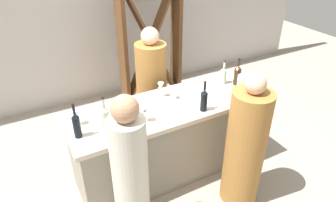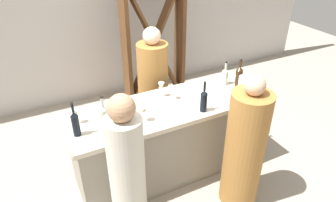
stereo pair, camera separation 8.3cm
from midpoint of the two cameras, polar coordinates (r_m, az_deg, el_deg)
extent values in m
plane|color=#9E9384|center=(3.79, 0.65, -12.53)|extent=(12.00, 12.00, 0.00)
cube|color=#BCB7B2|center=(4.96, -11.52, 16.23)|extent=(8.00, 0.10, 2.80)
cube|color=gray|center=(3.51, 0.69, -7.44)|extent=(2.06, 0.66, 0.86)
cube|color=beige|center=(3.25, 0.74, -1.14)|extent=(2.14, 0.74, 0.05)
cube|color=brown|center=(4.63, -7.29, 9.87)|extent=(0.06, 0.28, 1.93)
cube|color=brown|center=(4.98, 2.72, 11.61)|extent=(0.06, 0.28, 1.93)
cube|color=brown|center=(5.18, -1.92, 1.06)|extent=(0.97, 0.28, 0.06)
cube|color=brown|center=(4.79, -2.11, 10.81)|extent=(0.88, 0.20, 1.82)
cube|color=brown|center=(4.79, -2.11, 10.81)|extent=(0.88, 0.20, 1.82)
cylinder|color=black|center=(2.86, -15.89, -4.42)|extent=(0.07, 0.07, 0.20)
cone|color=black|center=(2.79, -16.24, -2.38)|extent=(0.07, 0.07, 0.04)
cylinder|color=black|center=(2.76, -16.42, -1.29)|extent=(0.02, 0.02, 0.09)
cylinder|color=black|center=(2.73, -16.57, -0.43)|extent=(0.03, 0.03, 0.01)
cylinder|color=#B7C6B2|center=(2.90, -10.90, -3.20)|extent=(0.08, 0.08, 0.20)
cone|color=#B7C6B2|center=(2.84, -11.13, -1.22)|extent=(0.08, 0.08, 0.04)
cylinder|color=#B7C6B2|center=(2.80, -11.25, -0.18)|extent=(0.03, 0.03, 0.08)
cylinder|color=black|center=(2.78, -11.35, 0.66)|extent=(0.03, 0.03, 0.01)
cylinder|color=black|center=(3.11, 7.37, -0.27)|extent=(0.07, 0.07, 0.20)
cone|color=black|center=(3.06, 7.52, 1.62)|extent=(0.07, 0.07, 0.04)
cylinder|color=black|center=(3.03, 7.60, 2.62)|extent=(0.02, 0.02, 0.08)
cylinder|color=black|center=(3.00, 7.66, 3.42)|extent=(0.03, 0.03, 0.01)
cylinder|color=#B7C6B2|center=(3.68, 11.11, 4.28)|extent=(0.07, 0.07, 0.17)
cone|color=#B7C6B2|center=(3.64, 11.27, 5.71)|extent=(0.07, 0.07, 0.03)
cylinder|color=#B7C6B2|center=(3.62, 11.35, 6.45)|extent=(0.03, 0.03, 0.07)
cylinder|color=black|center=(3.60, 11.42, 7.05)|extent=(0.03, 0.03, 0.01)
cylinder|color=#331E0F|center=(3.68, 13.60, 4.20)|extent=(0.08, 0.08, 0.20)
cone|color=#331E0F|center=(3.63, 13.82, 5.85)|extent=(0.08, 0.08, 0.04)
cylinder|color=#331E0F|center=(3.61, 13.94, 6.71)|extent=(0.03, 0.03, 0.08)
cylinder|color=black|center=(3.59, 14.03, 7.39)|extent=(0.03, 0.03, 0.01)
cylinder|color=white|center=(3.43, 14.47, 0.14)|extent=(0.07, 0.07, 0.00)
cylinder|color=white|center=(3.41, 14.54, 0.64)|extent=(0.01, 0.01, 0.06)
cone|color=white|center=(3.37, 14.71, 1.76)|extent=(0.06, 0.06, 0.09)
cone|color=beige|center=(3.39, 14.64, 1.30)|extent=(0.05, 0.05, 0.03)
cylinder|color=white|center=(2.99, -3.81, -3.66)|extent=(0.06, 0.06, 0.00)
cylinder|color=white|center=(2.97, -3.84, -2.97)|extent=(0.01, 0.01, 0.08)
cone|color=white|center=(2.93, -3.90, -1.63)|extent=(0.08, 0.08, 0.08)
cone|color=beige|center=(2.94, -3.88, -2.03)|extent=(0.07, 0.07, 0.03)
cylinder|color=white|center=(3.05, -11.23, -3.51)|extent=(0.07, 0.07, 0.00)
cylinder|color=white|center=(3.03, -11.30, -2.99)|extent=(0.01, 0.01, 0.06)
cone|color=white|center=(3.00, -11.42, -1.94)|extent=(0.08, 0.08, 0.07)
cone|color=beige|center=(3.01, -11.37, -2.34)|extent=(0.07, 0.07, 0.02)
cylinder|color=white|center=(3.34, 1.35, 0.41)|extent=(0.06, 0.06, 0.00)
cylinder|color=white|center=(3.32, 1.36, 1.04)|extent=(0.01, 0.01, 0.08)
cone|color=white|center=(3.29, 1.37, 2.15)|extent=(0.07, 0.07, 0.07)
cylinder|color=white|center=(3.07, -15.79, -3.90)|extent=(0.06, 0.06, 0.00)
cylinder|color=white|center=(3.05, -15.91, -3.24)|extent=(0.01, 0.01, 0.08)
cone|color=white|center=(3.01, -16.11, -2.05)|extent=(0.07, 0.07, 0.07)
cone|color=beige|center=(3.02, -16.05, -2.36)|extent=(0.06, 0.06, 0.03)
cylinder|color=white|center=(3.40, -0.53, 0.94)|extent=(0.06, 0.06, 0.00)
cylinder|color=white|center=(3.38, -0.54, 1.54)|extent=(0.01, 0.01, 0.08)
cone|color=white|center=(3.34, -0.54, 2.76)|extent=(0.07, 0.07, 0.09)
cone|color=beige|center=(3.35, -0.54, 2.31)|extent=(0.06, 0.06, 0.03)
cylinder|color=silver|center=(3.52, 14.43, 2.89)|extent=(0.12, 0.12, 0.20)
cylinder|color=#9E6B33|center=(3.15, 14.66, -8.94)|extent=(0.45, 0.45, 1.28)
sphere|color=#D8AD8C|center=(2.75, 16.62, 2.82)|extent=(0.19, 0.19, 0.19)
cylinder|color=beige|center=(2.72, -6.49, -15.00)|extent=(0.36, 0.36, 1.32)
sphere|color=tan|center=(2.24, -7.61, -1.33)|extent=(0.22, 0.22, 0.22)
cylinder|color=#9E6B33|center=(3.96, -2.13, 1.50)|extent=(0.38, 0.38, 1.32)
sphere|color=beige|center=(3.65, -2.36, 11.94)|extent=(0.21, 0.21, 0.21)
camera|label=1|loc=(0.04, -89.26, 0.44)|focal=32.92mm
camera|label=2|loc=(0.04, 90.74, -0.44)|focal=32.92mm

